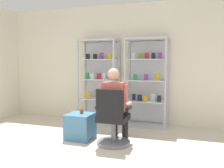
{
  "coord_description": "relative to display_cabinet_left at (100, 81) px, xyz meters",
  "views": [
    {
      "loc": [
        1.51,
        -2.49,
        1.39
      ],
      "look_at": [
        0.13,
        1.64,
        1.0
      ],
      "focal_mm": 39.29,
      "sensor_mm": 36.0,
      "label": 1
    }
  ],
  "objects": [
    {
      "name": "back_wall",
      "position": [
        0.55,
        0.24,
        0.39
      ],
      "size": [
        6.0,
        0.1,
        2.7
      ],
      "primitive_type": "cube",
      "color": "silver",
      "rests_on": "ground"
    },
    {
      "name": "display_cabinet_right",
      "position": [
        1.1,
        -0.0,
        -0.0
      ],
      "size": [
        0.9,
        0.45,
        1.9
      ],
      "color": "#B7B7BC",
      "rests_on": "ground"
    },
    {
      "name": "storage_crate",
      "position": [
        0.13,
        -1.31,
        -0.73
      ],
      "size": [
        0.46,
        0.45,
        0.46
      ],
      "primitive_type": "cube",
      "color": "teal",
      "rests_on": "ground"
    },
    {
      "name": "display_cabinet_left",
      "position": [
        0.0,
        0.0,
        0.0
      ],
      "size": [
        0.9,
        0.45,
        1.9
      ],
      "color": "#B7B7BC",
      "rests_on": "ground"
    },
    {
      "name": "seated_shopkeeper",
      "position": [
        0.8,
        -1.31,
        -0.25
      ],
      "size": [
        0.49,
        0.57,
        1.29
      ],
      "color": "black",
      "rests_on": "ground"
    },
    {
      "name": "tea_glass",
      "position": [
        0.15,
        -1.29,
        -0.46
      ],
      "size": [
        0.06,
        0.06,
        0.08
      ],
      "primitive_type": "cylinder",
      "color": "brown",
      "rests_on": "storage_crate"
    },
    {
      "name": "office_chair",
      "position": [
        0.81,
        -1.48,
        -0.57
      ],
      "size": [
        0.57,
        0.56,
        0.96
      ],
      "color": "slate",
      "rests_on": "ground"
    }
  ]
}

